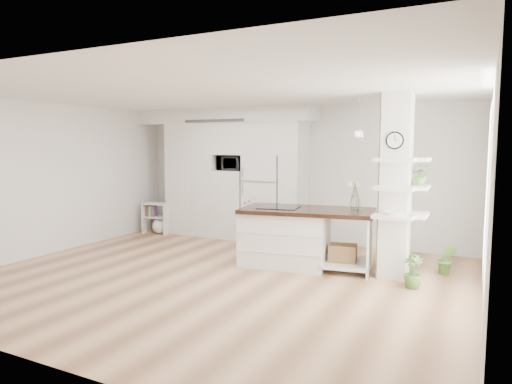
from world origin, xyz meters
TOP-DOWN VIEW (x-y plane):
  - floor at (0.00, 0.00)m, footprint 7.00×6.00m
  - room at (0.00, 0.00)m, footprint 7.04×6.04m
  - cabinet_wall at (-1.45, 2.67)m, footprint 4.00×0.71m
  - refrigerator at (-0.53, 2.68)m, footprint 0.78×0.69m
  - column at (2.38, 1.13)m, footprint 0.69×0.90m
  - window at (3.48, 0.30)m, footprint 0.00×2.40m
  - pendant_light at (1.70, 0.15)m, footprint 0.12×0.12m
  - kitchen_island at (0.71, 1.13)m, footprint 2.22×1.31m
  - bookshelf at (-2.97, 2.28)m, footprint 0.61×0.41m
  - floor_plant_a at (3.00, 1.67)m, footprint 0.29×0.24m
  - floor_plant_b at (2.63, 0.78)m, footprint 0.30×0.30m
  - microwave at (-1.27, 2.62)m, footprint 0.54×0.37m
  - shelf_plant at (2.63, 1.30)m, footprint 0.27×0.23m
  - decor_bowl at (2.30, 0.90)m, footprint 0.22×0.22m

SIDE VIEW (x-z plane):
  - floor at x=0.00m, z-range -0.01..0.01m
  - floor_plant_b at x=2.63m, z-range 0.00..0.46m
  - floor_plant_a at x=3.00m, z-range 0.00..0.48m
  - bookshelf at x=-2.97m, z-range -0.04..0.63m
  - kitchen_island at x=0.71m, z-range -0.27..1.25m
  - refrigerator at x=-0.53m, z-range 0.00..1.75m
  - decor_bowl at x=2.30m, z-range 0.98..1.03m
  - column at x=2.38m, z-range 0.00..2.70m
  - window at x=3.48m, z-range 0.30..2.70m
  - cabinet_wall at x=-1.45m, z-range 0.16..2.86m
  - shelf_plant at x=2.63m, z-range 1.38..1.67m
  - microwave at x=-1.27m, z-range 1.42..1.72m
  - room at x=0.00m, z-range 0.50..3.22m
  - pendant_light at x=1.70m, z-range 2.07..2.17m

